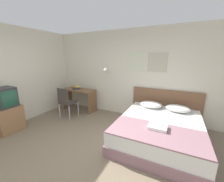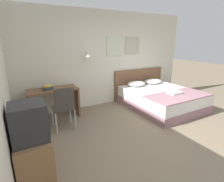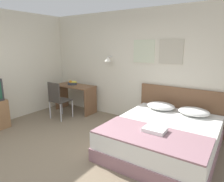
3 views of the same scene
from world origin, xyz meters
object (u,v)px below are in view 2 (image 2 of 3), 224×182
headboard (139,83)px  television (29,122)px  pillow_left (136,84)px  desk_chair (64,105)px  tv_stand (34,161)px  throw_blanket (179,95)px  fruit_bowl (47,88)px  bed (161,99)px  desk (54,98)px  folded_towel_near_foot (175,92)px  pillow_right (153,81)px

headboard → television: television is taller
pillow_left → desk_chair: size_ratio=0.62×
tv_stand → throw_blanket: bearing=10.5°
throw_blanket → fruit_bowl: size_ratio=6.26×
bed → desk_chair: desk_chair is taller
headboard → throw_blanket: 1.64m
bed → tv_stand: size_ratio=3.15×
fruit_bowl → television: 2.04m
headboard → desk_chair: 2.94m
fruit_bowl → tv_stand: size_ratio=0.41×
throw_blanket → desk: desk is taller
headboard → desk_chair: (-2.75, -1.04, 0.08)m
bed → headboard: size_ratio=1.10×
headboard → folded_towel_near_foot: 1.50m
pillow_right → television: 4.29m
throw_blanket → tv_stand: bearing=-169.5°
fruit_bowl → pillow_right: bearing=0.0°
tv_stand → desk: bearing=71.6°
pillow_left → television: 3.71m
headboard → television: (-3.46, -2.28, 0.41)m
throw_blanket → desk_chair: (-2.75, 0.61, 0.04)m
folded_towel_near_foot → throw_blanket: bearing=-93.9°
headboard → pillow_right: (0.33, -0.31, 0.10)m
bed → pillow_right: (0.33, 0.74, 0.32)m
fruit_bowl → desk: bearing=-9.2°
pillow_right → desk: desk is taller
desk → tv_stand: (-0.65, -1.95, -0.20)m
bed → throw_blanket: size_ratio=1.21×
bed → fruit_bowl: bearing=165.9°
pillow_right → desk_chair: size_ratio=0.62×
pillow_left → fruit_bowl: fruit_bowl is taller
tv_stand → pillow_left: bearing=32.2°
desk → desk_chair: desk_chair is taller
headboard → desk: size_ratio=1.61×
headboard → bed: bearing=-90.0°
bed → headboard: 1.07m
pillow_right → desk_chair: desk_chair is taller
folded_towel_near_foot → desk_chair: size_ratio=0.36×
folded_towel_near_foot → tv_stand: size_ratio=0.53×
headboard → folded_towel_near_foot: bearing=-89.6°
pillow_left → tv_stand: size_ratio=0.91×
pillow_left → desk: (-2.48, -0.02, -0.05)m
pillow_left → television: (-3.13, -1.97, 0.32)m
desk_chair → folded_towel_near_foot: bearing=-9.6°
desk → headboard: bearing=6.7°
headboard → desk: bearing=-173.3°
pillow_right → tv_stand: tv_stand is taller
headboard → desk_chair: size_ratio=1.96×
throw_blanket → fruit_bowl: bearing=155.6°
desk_chair → bed: bearing=-0.3°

